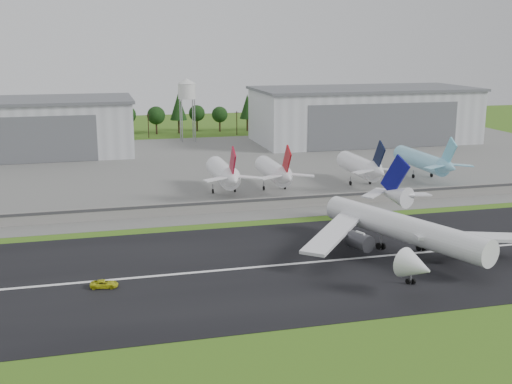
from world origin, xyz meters
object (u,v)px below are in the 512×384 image
object	(u,v)px
parked_jet_navy	(363,167)
parked_jet_skyblue	(425,161)
ground_vehicle	(104,284)
parked_jet_red_b	(276,172)
main_airliner	(403,234)
parked_jet_red_a	(225,174)

from	to	relation	value
parked_jet_navy	parked_jet_skyblue	xyz separation A→B (m)	(25.35, 4.98, -0.19)
ground_vehicle	parked_jet_red_b	size ratio (longest dim) A/B	0.17
main_airliner	parked_jet_navy	bearing A→B (deg)	-127.82
parked_jet_red_a	main_airliner	bearing A→B (deg)	-68.48
parked_jet_skyblue	parked_jet_navy	bearing A→B (deg)	-168.88
parked_jet_skyblue	ground_vehicle	bearing A→B (deg)	-145.45
ground_vehicle	parked_jet_navy	bearing A→B (deg)	-40.72
ground_vehicle	parked_jet_red_b	world-z (taller)	parked_jet_red_b
parked_jet_red_a	parked_jet_navy	bearing A→B (deg)	-0.01
main_airliner	parked_jet_navy	xyz separation A→B (m)	(19.48, 66.99, 1.47)
parked_jet_red_b	parked_jet_skyblue	xyz separation A→B (m)	(54.84, 5.01, -0.02)
main_airliner	ground_vehicle	bearing A→B (deg)	-18.62
ground_vehicle	parked_jet_red_a	bearing A→B (deg)	-19.12
parked_jet_red_b	parked_jet_skyblue	distance (m)	55.07
parked_jet_red_b	parked_jet_skyblue	size ratio (longest dim) A/B	0.84
parked_jet_navy	parked_jet_red_b	bearing A→B (deg)	-179.95
ground_vehicle	parked_jet_red_a	distance (m)	80.24
ground_vehicle	parked_jet_navy	distance (m)	109.77
ground_vehicle	parked_jet_red_a	world-z (taller)	parked_jet_red_a
ground_vehicle	parked_jet_skyblue	size ratio (longest dim) A/B	0.14
parked_jet_red_b	parked_jet_navy	xyz separation A→B (m)	(29.50, 0.02, 0.17)
ground_vehicle	parked_jet_skyblue	bearing A→B (deg)	-46.09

